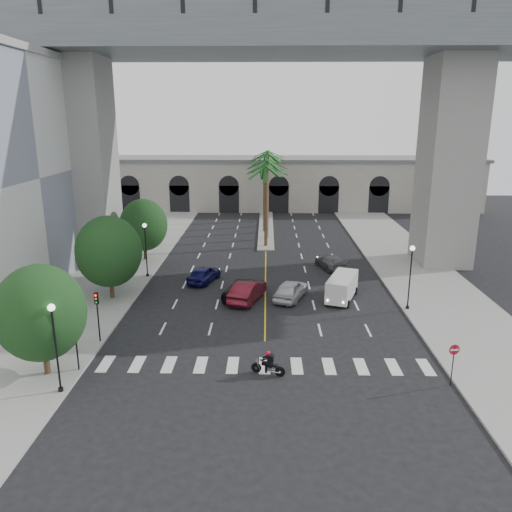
{
  "coord_description": "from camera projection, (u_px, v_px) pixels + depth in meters",
  "views": [
    {
      "loc": [
        0.06,
        -29.62,
        14.92
      ],
      "look_at": [
        -0.7,
        6.0,
        5.01
      ],
      "focal_mm": 35.0,
      "sensor_mm": 36.0,
      "label": 1
    }
  ],
  "objects": [
    {
      "name": "street_tree_near",
      "position": [
        40.0,
        313.0,
        28.83
      ],
      "size": [
        5.2,
        5.2,
        6.89
      ],
      "color": "#382616",
      "rests_on": "ground"
    },
    {
      "name": "pier_building",
      "position": [
        266.0,
        183.0,
        84.36
      ],
      "size": [
        71.0,
        10.5,
        8.5
      ],
      "color": "beige",
      "rests_on": "ground"
    },
    {
      "name": "lamp_post_left_far",
      "position": [
        146.0,
        245.0,
        47.31
      ],
      "size": [
        0.4,
        0.4,
        5.35
      ],
      "color": "black",
      "rests_on": "ground"
    },
    {
      "name": "palm_b",
      "position": [
        267.0,
        165.0,
        60.83
      ],
      "size": [
        3.2,
        3.2,
        10.6
      ],
      "color": "#47331E",
      "rests_on": "ground"
    },
    {
      "name": "palm_a",
      "position": [
        266.0,
        170.0,
        57.06
      ],
      "size": [
        3.2,
        3.2,
        10.3
      ],
      "color": "#47331E",
      "rests_on": "ground"
    },
    {
      "name": "car_b",
      "position": [
        248.0,
        291.0,
        41.93
      ],
      "size": [
        3.29,
        5.51,
        1.72
      ],
      "primitive_type": "imported",
      "rotation": [
        0.0,
        0.0,
        2.84
      ],
      "color": "#54101B",
      "rests_on": "ground"
    },
    {
      "name": "pedestrian_b",
      "position": [
        64.0,
        323.0,
        35.2
      ],
      "size": [
        0.86,
        0.72,
        1.57
      ],
      "primitive_type": "imported",
      "rotation": [
        0.0,
        0.0,
        -0.18
      ],
      "color": "black",
      "rests_on": "sidewalk_left"
    },
    {
      "name": "do_not_enter_sign",
      "position": [
        454.0,
        356.0,
        28.28
      ],
      "size": [
        0.63,
        0.12,
        2.57
      ],
      "rotation": [
        0.0,
        0.0,
        0.14
      ],
      "color": "black",
      "rests_on": "ground"
    },
    {
      "name": "sidewalk_left",
      "position": [
        107.0,
        280.0,
        47.27
      ],
      "size": [
        8.0,
        100.0,
        0.15
      ],
      "primitive_type": "cube",
      "color": "gray",
      "rests_on": "ground"
    },
    {
      "name": "palm_f",
      "position": [
        268.0,
        154.0,
        76.22
      ],
      "size": [
        3.2,
        3.2,
        10.7
      ],
      "color": "#47331E",
      "rests_on": "ground"
    },
    {
      "name": "lamp_post_right",
      "position": [
        410.0,
        272.0,
        39.13
      ],
      "size": [
        0.4,
        0.4,
        5.35
      ],
      "color": "black",
      "rests_on": "ground"
    },
    {
      "name": "palm_e",
      "position": [
        266.0,
        158.0,
        72.45
      ],
      "size": [
        3.2,
        3.2,
        10.4
      ],
      "color": "#47331E",
      "rests_on": "ground"
    },
    {
      "name": "ground",
      "position": [
        265.0,
        355.0,
        32.53
      ],
      "size": [
        140.0,
        140.0,
        0.0
      ],
      "primitive_type": "plane",
      "color": "black",
      "rests_on": "ground"
    },
    {
      "name": "car_d",
      "position": [
        331.0,
        262.0,
        50.91
      ],
      "size": [
        3.23,
        5.16,
        1.39
      ],
      "primitive_type": "imported",
      "rotation": [
        0.0,
        0.0,
        3.43
      ],
      "color": "#5A595E",
      "rests_on": "ground"
    },
    {
      "name": "car_e",
      "position": [
        204.0,
        274.0,
        46.71
      ],
      "size": [
        3.13,
        4.87,
        1.54
      ],
      "primitive_type": "imported",
      "rotation": [
        0.0,
        0.0,
        2.83
      ],
      "color": "#100F4A",
      "rests_on": "ground"
    },
    {
      "name": "median",
      "position": [
        266.0,
        228.0,
        69.1
      ],
      "size": [
        2.0,
        24.0,
        0.2
      ],
      "primitive_type": "cube",
      "color": "gray",
      "rests_on": "ground"
    },
    {
      "name": "car_a",
      "position": [
        291.0,
        290.0,
        42.32
      ],
      "size": [
        3.5,
        5.2,
        1.64
      ],
      "primitive_type": "imported",
      "rotation": [
        0.0,
        0.0,
        2.79
      ],
      "color": "silver",
      "rests_on": "ground"
    },
    {
      "name": "lamp_post_left_near",
      "position": [
        55.0,
        341.0,
        27.08
      ],
      "size": [
        0.4,
        0.4,
        5.35
      ],
      "color": "black",
      "rests_on": "ground"
    },
    {
      "name": "car_c",
      "position": [
        244.0,
        289.0,
        42.72
      ],
      "size": [
        3.83,
        6.0,
        1.54
      ],
      "primitive_type": "imported",
      "rotation": [
        0.0,
        0.0,
        2.9
      ],
      "color": "black",
      "rests_on": "ground"
    },
    {
      "name": "traffic_signal_far",
      "position": [
        97.0,
        309.0,
        33.53
      ],
      "size": [
        0.25,
        0.18,
        3.65
      ],
      "color": "black",
      "rests_on": "ground"
    },
    {
      "name": "street_tree_mid",
      "position": [
        109.0,
        251.0,
        41.3
      ],
      "size": [
        5.44,
        5.44,
        7.21
      ],
      "color": "#382616",
      "rests_on": "ground"
    },
    {
      "name": "pedestrian_a",
      "position": [
        62.0,
        305.0,
        38.48
      ],
      "size": [
        0.73,
        0.64,
        1.67
      ],
      "primitive_type": "imported",
      "rotation": [
        0.0,
        0.0,
        0.48
      ],
      "color": "black",
      "rests_on": "sidewalk_left"
    },
    {
      "name": "traffic_signal_near",
      "position": [
        75.0,
        334.0,
        29.68
      ],
      "size": [
        0.25,
        0.18,
        3.65
      ],
      "color": "black",
      "rests_on": "ground"
    },
    {
      "name": "palm_c",
      "position": [
        265.0,
        165.0,
        64.82
      ],
      "size": [
        3.2,
        3.2,
        10.1
      ],
      "color": "#47331E",
      "rests_on": "ground"
    },
    {
      "name": "sidewalk_right",
      "position": [
        426.0,
        282.0,
        46.64
      ],
      "size": [
        8.0,
        100.0,
        0.15
      ],
      "primitive_type": "cube",
      "color": "gray",
      "rests_on": "ground"
    },
    {
      "name": "motorcycle_rider",
      "position": [
        269.0,
        364.0,
        29.82
      ],
      "size": [
        2.05,
        0.82,
        1.53
      ],
      "rotation": [
        0.0,
        0.0,
        -0.32
      ],
      "color": "black",
      "rests_on": "ground"
    },
    {
      "name": "bridge",
      "position": [
        302.0,
        79.0,
        48.68
      ],
      "size": [
        75.0,
        13.0,
        26.0
      ],
      "color": "gray",
      "rests_on": "ground"
    },
    {
      "name": "palm_d",
      "position": [
        268.0,
        157.0,
        68.46
      ],
      "size": [
        3.2,
        3.2,
        10.9
      ],
      "color": "#47331E",
      "rests_on": "ground"
    },
    {
      "name": "cargo_van",
      "position": [
        342.0,
        287.0,
        42.07
      ],
      "size": [
        3.38,
        5.21,
        2.08
      ],
      "rotation": [
        0.0,
        0.0,
        -0.35
      ],
      "color": "silver",
      "rests_on": "ground"
    },
    {
      "name": "street_tree_far",
      "position": [
        144.0,
        225.0,
        52.94
      ],
      "size": [
        5.04,
        5.04,
        6.68
      ],
      "color": "#382616",
      "rests_on": "ground"
    }
  ]
}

